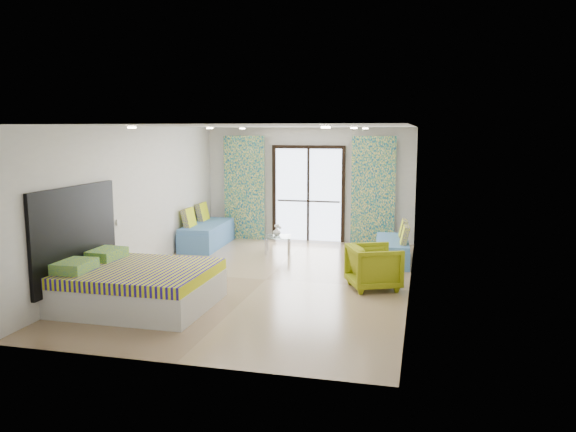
% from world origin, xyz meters
% --- Properties ---
extents(floor, '(5.00, 7.50, 0.01)m').
position_xyz_m(floor, '(0.00, 0.00, 0.00)').
color(floor, '#917557').
rests_on(floor, ground).
extents(ceiling, '(5.00, 7.50, 0.01)m').
position_xyz_m(ceiling, '(0.00, 0.00, 2.70)').
color(ceiling, silver).
rests_on(ceiling, ground).
extents(wall_back, '(5.00, 0.01, 2.70)m').
position_xyz_m(wall_back, '(0.00, 3.75, 1.35)').
color(wall_back, silver).
rests_on(wall_back, ground).
extents(wall_front, '(5.00, 0.01, 2.70)m').
position_xyz_m(wall_front, '(0.00, -3.75, 1.35)').
color(wall_front, silver).
rests_on(wall_front, ground).
extents(wall_left, '(0.01, 7.50, 2.70)m').
position_xyz_m(wall_left, '(-2.50, 0.00, 1.35)').
color(wall_left, silver).
rests_on(wall_left, ground).
extents(wall_right, '(0.01, 7.50, 2.70)m').
position_xyz_m(wall_right, '(2.50, 0.00, 1.35)').
color(wall_right, silver).
rests_on(wall_right, ground).
extents(balcony_door, '(1.76, 0.08, 2.28)m').
position_xyz_m(balcony_door, '(0.00, 3.72, 1.26)').
color(balcony_door, black).
rests_on(balcony_door, floor).
extents(balcony_rail, '(1.52, 0.03, 0.04)m').
position_xyz_m(balcony_rail, '(0.00, 3.73, 0.95)').
color(balcony_rail, '#595451').
rests_on(balcony_rail, balcony_door).
extents(curtain_left, '(1.00, 0.10, 2.50)m').
position_xyz_m(curtain_left, '(-1.55, 3.57, 1.25)').
color(curtain_left, silver).
rests_on(curtain_left, floor).
extents(curtain_right, '(1.00, 0.10, 2.50)m').
position_xyz_m(curtain_right, '(1.55, 3.57, 1.25)').
color(curtain_right, silver).
rests_on(curtain_right, floor).
extents(downlight_a, '(0.12, 0.12, 0.02)m').
position_xyz_m(downlight_a, '(-1.40, -2.00, 2.67)').
color(downlight_a, '#FFE0B2').
rests_on(downlight_a, ceiling).
extents(downlight_b, '(0.12, 0.12, 0.02)m').
position_xyz_m(downlight_b, '(1.40, -2.00, 2.67)').
color(downlight_b, '#FFE0B2').
rests_on(downlight_b, ceiling).
extents(downlight_c, '(0.12, 0.12, 0.02)m').
position_xyz_m(downlight_c, '(-1.40, 1.00, 2.67)').
color(downlight_c, '#FFE0B2').
rests_on(downlight_c, ceiling).
extents(downlight_d, '(0.12, 0.12, 0.02)m').
position_xyz_m(downlight_d, '(1.40, 1.00, 2.67)').
color(downlight_d, '#FFE0B2').
rests_on(downlight_d, ceiling).
extents(downlight_e, '(0.12, 0.12, 0.02)m').
position_xyz_m(downlight_e, '(-1.40, 3.00, 2.67)').
color(downlight_e, '#FFE0B2').
rests_on(downlight_e, ceiling).
extents(downlight_f, '(0.12, 0.12, 0.02)m').
position_xyz_m(downlight_f, '(1.40, 3.00, 2.67)').
color(downlight_f, '#FFE0B2').
rests_on(downlight_f, ceiling).
extents(headboard, '(0.06, 2.10, 1.50)m').
position_xyz_m(headboard, '(-2.46, -1.93, 1.05)').
color(headboard, black).
rests_on(headboard, floor).
extents(switch_plate, '(0.02, 0.10, 0.10)m').
position_xyz_m(switch_plate, '(-2.47, -0.68, 1.05)').
color(switch_plate, silver).
rests_on(switch_plate, wall_left).
extents(bed, '(2.19, 1.79, 0.76)m').
position_xyz_m(bed, '(-1.48, -1.93, 0.32)').
color(bed, silver).
rests_on(bed, floor).
extents(daybed_left, '(0.83, 1.94, 0.94)m').
position_xyz_m(daybed_left, '(-2.12, 2.48, 0.29)').
color(daybed_left, '#4A78B1').
rests_on(daybed_left, floor).
extents(daybed_right, '(0.76, 1.68, 0.81)m').
position_xyz_m(daybed_right, '(2.11, 1.93, 0.25)').
color(daybed_right, '#4A78B1').
rests_on(daybed_right, floor).
extents(coffee_table, '(0.66, 0.66, 0.64)m').
position_xyz_m(coffee_table, '(-0.35, 2.17, 0.33)').
color(coffee_table, silver).
rests_on(coffee_table, floor).
extents(vase, '(0.19, 0.19, 0.17)m').
position_xyz_m(vase, '(-0.39, 2.25, 0.46)').
color(vase, white).
rests_on(vase, coffee_table).
extents(armchair, '(0.99, 1.02, 0.81)m').
position_xyz_m(armchair, '(1.91, -0.11, 0.41)').
color(armchair, '#8C9513').
rests_on(armchair, floor).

